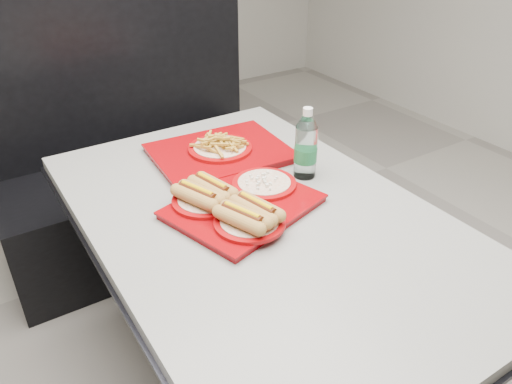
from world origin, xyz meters
TOP-DOWN VIEW (x-y plane):
  - diner_table at (0.00, 0.00)m, footprint 0.92×1.42m
  - booth_bench at (0.00, 1.09)m, footprint 1.30×0.57m
  - tray_near at (-0.05, 0.04)m, footprint 0.47×0.41m
  - tray_far at (0.08, 0.38)m, footprint 0.47×0.38m
  - water_bottle at (0.24, 0.11)m, footprint 0.07×0.07m

SIDE VIEW (x-z plane):
  - booth_bench at x=0.00m, z-range -0.27..1.08m
  - diner_table at x=0.00m, z-range 0.21..0.96m
  - tray_far at x=0.08m, z-range 0.73..0.82m
  - tray_near at x=-0.05m, z-range 0.74..0.83m
  - water_bottle at x=0.24m, z-range 0.73..0.97m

